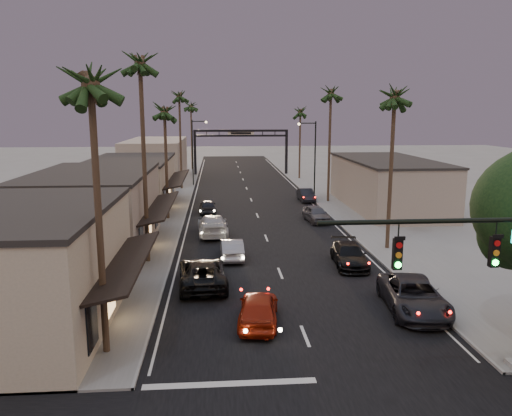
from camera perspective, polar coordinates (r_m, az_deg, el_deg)
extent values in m
plane|color=slate|center=(51.95, -0.11, -0.20)|extent=(200.00, 200.00, 0.00)
cube|color=black|center=(56.86, -0.49, 0.77)|extent=(14.00, 120.00, 0.02)
cube|color=slate|center=(63.87, -9.47, 1.79)|extent=(5.00, 92.00, 0.12)
cube|color=slate|center=(65.01, 7.47, 2.00)|extent=(5.00, 92.00, 0.12)
cube|color=tan|center=(25.64, -25.31, -6.55)|extent=(8.00, 12.00, 5.50)
cube|color=gray|center=(38.64, -18.05, -0.44)|extent=(8.00, 14.00, 5.50)
cube|color=tan|center=(54.15, -14.14, 2.60)|extent=(8.00, 16.00, 5.00)
cube|color=gray|center=(76.71, -11.33, 5.44)|extent=(8.00, 20.00, 6.00)
cube|color=gray|center=(54.40, 14.77, 2.61)|extent=(8.00, 18.00, 5.00)
cylinder|color=black|center=(16.86, 21.14, -1.38)|extent=(8.40, 0.16, 0.16)
cube|color=black|center=(16.48, 15.85, -5.09)|extent=(0.28, 0.22, 1.00)
cube|color=black|center=(17.84, 25.57, -4.55)|extent=(0.28, 0.22, 1.00)
cube|color=black|center=(81.18, -6.98, 6.21)|extent=(0.40, 0.40, 7.00)
cube|color=black|center=(81.88, 3.49, 6.31)|extent=(0.40, 0.40, 7.00)
cube|color=black|center=(80.99, -1.74, 8.82)|extent=(15.20, 0.35, 0.35)
cube|color=black|center=(81.02, -1.73, 8.26)|extent=(15.20, 0.30, 0.30)
cube|color=beige|center=(80.98, -1.73, 8.54)|extent=(4.20, 0.12, 1.00)
cylinder|color=black|center=(57.19, 6.75, 5.30)|extent=(0.16, 0.16, 9.00)
cylinder|color=black|center=(56.75, 5.84, 9.63)|extent=(2.00, 0.12, 0.12)
sphere|color=#FFD899|center=(56.60, 4.93, 9.54)|extent=(0.30, 0.30, 0.30)
cylinder|color=black|center=(69.14, -7.25, 6.24)|extent=(0.16, 0.16, 9.00)
cylinder|color=black|center=(68.89, -6.49, 9.82)|extent=(2.00, 0.12, 0.12)
sphere|color=#FFD899|center=(68.87, -5.73, 9.75)|extent=(0.30, 0.30, 0.30)
cylinder|color=#38281C|center=(20.89, -17.49, -1.99)|extent=(0.28, 0.28, 11.00)
sphere|color=black|center=(20.47, -18.49, 14.91)|extent=(3.20, 3.20, 3.20)
cylinder|color=#38281C|center=(33.37, -12.64, 4.64)|extent=(0.28, 0.28, 13.00)
sphere|color=black|center=(33.39, -13.17, 16.84)|extent=(3.20, 3.20, 3.20)
cylinder|color=#38281C|center=(47.35, -10.21, 4.67)|extent=(0.28, 0.28, 10.00)
sphere|color=black|center=(47.09, -10.44, 11.46)|extent=(3.20, 3.20, 3.20)
cylinder|color=#38281C|center=(66.13, -8.62, 7.30)|extent=(0.28, 0.28, 12.00)
sphere|color=black|center=(66.07, -8.79, 13.02)|extent=(3.20, 3.20, 3.20)
cylinder|color=#38281C|center=(37.27, 15.14, 3.60)|extent=(0.28, 0.28, 11.00)
sphere|color=black|center=(37.04, 15.61, 13.00)|extent=(3.20, 3.20, 3.20)
cylinder|color=#38281C|center=(56.38, 8.38, 6.71)|extent=(0.28, 0.28, 12.00)
sphere|color=black|center=(56.30, 8.57, 13.42)|extent=(3.20, 3.20, 3.20)
cylinder|color=#38281C|center=(76.04, 5.03, 7.07)|extent=(0.28, 0.28, 10.00)
sphere|color=black|center=(75.88, 5.10, 11.29)|extent=(3.20, 3.20, 3.20)
cylinder|color=#38281C|center=(89.07, -7.37, 7.89)|extent=(0.28, 0.28, 11.00)
sphere|color=black|center=(88.97, -7.47, 11.82)|extent=(3.20, 3.20, 3.20)
imported|color=maroon|center=(24.26, 0.28, -11.39)|extent=(2.39, 4.76, 1.55)
imported|color=black|center=(29.36, -6.13, -7.39)|extent=(3.01, 5.91, 1.60)
imported|color=gray|center=(34.66, -2.77, -4.67)|extent=(1.60, 4.26, 1.39)
imported|color=#AEAEAE|center=(41.33, -4.97, -1.94)|extent=(2.66, 5.90, 1.68)
imported|color=black|center=(50.38, -5.55, 0.19)|extent=(1.84, 4.09, 1.37)
imported|color=black|center=(26.90, 17.55, -9.54)|extent=(3.33, 6.15, 1.64)
imported|color=black|center=(33.57, 10.61, -5.31)|extent=(2.41, 5.13, 1.45)
imported|color=#49494D|center=(46.43, 6.88, -0.67)|extent=(2.27, 4.56, 1.49)
imported|color=black|center=(57.22, 5.74, 1.49)|extent=(1.61, 4.31, 1.41)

